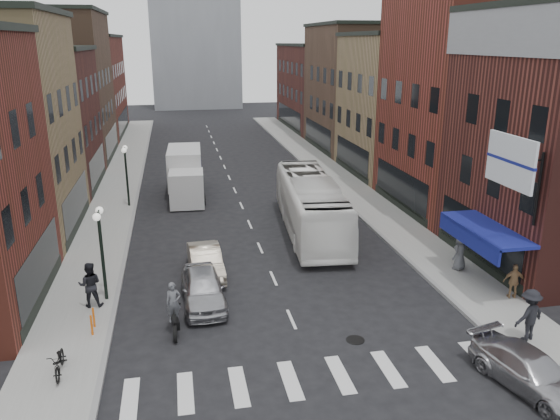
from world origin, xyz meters
The scene contains 29 objects.
ground centered at (0.00, 0.00, 0.00)m, with size 160.00×160.00×0.00m, color black.
sidewalk_left centered at (-8.50, 22.00, 0.07)m, with size 3.00×74.00×0.15m, color gray.
sidewalk_right centered at (8.50, 22.00, 0.07)m, with size 3.00×74.00×0.15m, color gray.
curb_left centered at (-7.00, 22.00, 0.00)m, with size 0.20×74.00×0.16m, color gray.
curb_right centered at (7.00, 22.00, 0.00)m, with size 0.20×74.00×0.16m, color gray.
crosswalk_stripes centered at (0.00, -3.00, 0.00)m, with size 12.00×2.20×0.01m, color silver.
bldg_left_mid_b centered at (-14.99, 24.00, 5.15)m, with size 10.30×10.20×10.30m.
bldg_left_far_a centered at (-14.99, 35.00, 6.65)m, with size 10.30×12.20×13.30m.
bldg_left_far_b centered at (-14.99, 49.00, 5.65)m, with size 10.30×16.20×11.30m.
bldg_right_mid_a centered at (15.00, 14.00, 7.15)m, with size 10.30×10.20×14.30m.
bldg_right_mid_b centered at (14.99, 24.00, 5.65)m, with size 10.30×10.20×11.30m.
bldg_right_far_a centered at (14.99, 35.00, 6.15)m, with size 10.30×12.20×12.30m.
bldg_right_far_b centered at (14.99, 49.00, 5.15)m, with size 10.30×16.20×10.30m.
awning_blue centered at (8.93, 2.50, 2.63)m, with size 1.80×5.00×0.78m.
billboard_sign centered at (8.59, 0.50, 6.13)m, with size 1.52×3.00×3.70m.
streetlamp_near centered at (-7.40, 4.00, 2.91)m, with size 0.32×1.22×4.11m.
streetlamp_far centered at (-7.40, 18.00, 2.91)m, with size 0.32×1.22×4.11m.
bike_rack centered at (-7.60, 1.30, 0.55)m, with size 0.08×0.68×0.80m.
box_truck centered at (-3.58, 19.93, 1.63)m, with size 2.52×7.64×3.29m.
motorcycle_rider centered at (-4.57, 0.82, 0.98)m, with size 0.62×2.05×2.09m.
transit_bus centered at (3.27, 10.96, 1.63)m, with size 2.74×11.72×3.27m, color white.
sedan_left_near centered at (-3.37, 3.00, 0.74)m, with size 1.74×4.32×1.47m, color #AFAFB4.
sedan_left_far centered at (-3.07, 6.00, 0.68)m, with size 1.45×4.14×1.37m, color beige.
curb_car centered at (6.50, -4.84, 0.62)m, with size 1.73×4.25×1.23m, color #AFAEB3.
parked_bicycle centered at (-8.30, -1.38, 0.59)m, with size 0.59×1.68×0.88m, color black.
ped_left_solo centered at (-7.92, 3.43, 1.11)m, with size 0.93×0.54×1.92m, color black.
ped_right_a centered at (8.12, -2.36, 1.13)m, with size 1.27×0.63×1.97m, color black.
ped_right_b centered at (9.60, 0.79, 0.92)m, with size 0.90×0.45×1.53m, color #97734D.
ped_right_c centered at (8.86, 4.02, 1.04)m, with size 0.87×0.57×1.78m, color #53555A.
Camera 1 is at (-4.18, -18.05, 10.66)m, focal length 35.00 mm.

